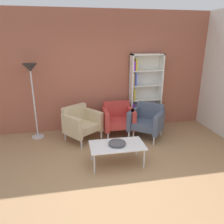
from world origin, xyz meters
name	(u,v)px	position (x,y,z in m)	size (l,w,h in m)	color
ground_plane	(120,183)	(0.00, 0.00, 0.00)	(8.32, 8.32, 0.00)	#9E7751
brick_back_panel	(99,72)	(0.00, 2.46, 1.45)	(6.40, 0.12, 2.90)	#9E5642
bookshelf_tall	(143,92)	(1.10, 2.26, 0.94)	(0.80, 0.30, 1.90)	silver
coffee_table_low	(117,146)	(0.08, 0.58, 0.37)	(1.00, 0.56, 0.40)	silver
decorative_bowl	(117,143)	(0.08, 0.58, 0.43)	(0.32, 0.32, 0.05)	#4C4C51
armchair_by_bookshelf	(81,123)	(-0.52, 1.77, 0.41)	(0.95, 0.94, 0.78)	#C6B289
armchair_spare_guest	(118,118)	(0.38, 1.90, 0.41)	(0.73, 0.67, 0.78)	#B73833
armchair_corner_red	(147,120)	(1.02, 1.63, 0.41)	(0.95, 0.94, 0.78)	#4C566B
floor_lamp_torchiere	(31,77)	(-1.54, 2.09, 1.45)	(0.32, 0.32, 1.74)	silver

